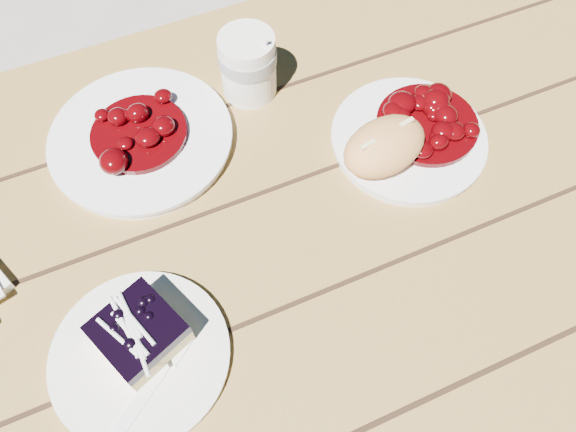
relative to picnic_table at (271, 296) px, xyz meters
name	(u,v)px	position (x,y,z in m)	size (l,w,h in m)	color
ground	(277,385)	(0.00, 0.00, -0.59)	(60.00, 60.00, 0.00)	gray
picnic_table	(271,296)	(0.00, 0.00, 0.00)	(2.00, 1.55, 0.75)	brown
main_plate	(408,140)	(0.24, 0.08, 0.17)	(0.21, 0.21, 0.02)	white
goulash_stew	(429,117)	(0.27, 0.08, 0.20)	(0.14, 0.14, 0.04)	#460205
bread_roll	(384,146)	(0.19, 0.06, 0.21)	(0.12, 0.08, 0.06)	#E39E57
dessert_plate	(140,356)	(-0.18, -0.07, 0.17)	(0.20, 0.20, 0.01)	white
blueberry_cake	(139,333)	(-0.17, -0.05, 0.19)	(0.11, 0.11, 0.05)	#DEC979
fork_dessert	(135,408)	(-0.20, -0.12, 0.17)	(0.03, 0.16, 0.01)	white
coffee_cup	(248,66)	(0.08, 0.26, 0.21)	(0.08, 0.08, 0.10)	white
second_plate	(141,139)	(-0.10, 0.22, 0.17)	(0.25, 0.25, 0.02)	white
second_stew	(136,126)	(-0.10, 0.22, 0.20)	(0.13, 0.13, 0.04)	#460205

